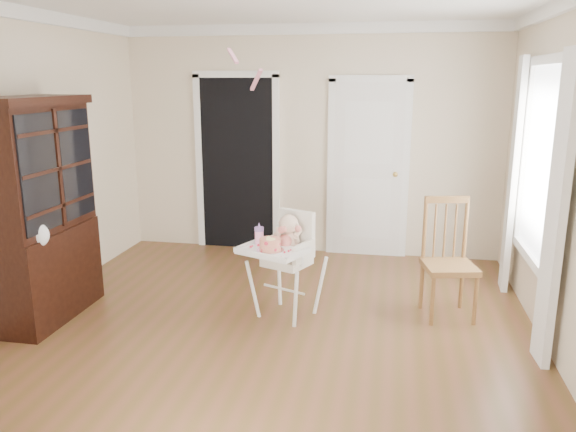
% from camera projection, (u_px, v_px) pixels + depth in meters
% --- Properties ---
extents(floor, '(5.00, 5.00, 0.00)m').
position_uv_depth(floor, '(264.00, 338.00, 4.64)').
color(floor, brown).
rests_on(floor, ground).
extents(wall_back, '(4.50, 0.00, 4.50)m').
position_uv_depth(wall_back, '(310.00, 142.00, 6.70)').
color(wall_back, beige).
rests_on(wall_back, floor).
extents(wall_left, '(0.00, 5.00, 5.00)m').
position_uv_depth(wall_left, '(2.00, 169.00, 4.72)').
color(wall_left, beige).
rests_on(wall_left, floor).
extents(wall_right, '(0.00, 5.00, 5.00)m').
position_uv_depth(wall_right, '(576.00, 187.00, 3.91)').
color(wall_right, beige).
rests_on(wall_right, floor).
extents(doorway, '(1.06, 0.05, 2.22)m').
position_uv_depth(doorway, '(237.00, 160.00, 6.91)').
color(doorway, black).
rests_on(doorway, wall_back).
extents(closet_door, '(0.96, 0.09, 2.13)m').
position_uv_depth(closet_door, '(368.00, 171.00, 6.63)').
color(closet_door, white).
rests_on(closet_door, wall_back).
extents(window_right, '(0.13, 1.84, 2.30)m').
position_uv_depth(window_right, '(537.00, 177.00, 4.70)').
color(window_right, white).
rests_on(window_right, wall_right).
extents(high_chair, '(0.76, 0.84, 0.97)m').
position_uv_depth(high_chair, '(287.00, 252.00, 4.95)').
color(high_chair, white).
rests_on(high_chair, floor).
extents(baby, '(0.25, 0.26, 0.40)m').
position_uv_depth(baby, '(288.00, 238.00, 4.94)').
color(baby, beige).
rests_on(baby, high_chair).
extents(cake, '(0.23, 0.23, 0.11)m').
position_uv_depth(cake, '(270.00, 245.00, 4.73)').
color(cake, silver).
rests_on(cake, high_chair).
extents(sippy_cup, '(0.08, 0.08, 0.20)m').
position_uv_depth(sippy_cup, '(259.00, 235.00, 4.90)').
color(sippy_cup, '#FE9BC5').
rests_on(sippy_cup, high_chair).
extents(china_cabinet, '(0.51, 1.15, 1.95)m').
position_uv_depth(china_cabinet, '(41.00, 211.00, 4.84)').
color(china_cabinet, black).
rests_on(china_cabinet, floor).
extents(dining_chair, '(0.52, 0.52, 1.07)m').
position_uv_depth(dining_chair, '(448.00, 262.00, 4.99)').
color(dining_chair, brown).
rests_on(dining_chair, floor).
extents(streamer, '(0.22, 0.46, 0.15)m').
position_uv_depth(streamer, '(233.00, 56.00, 4.69)').
color(streamer, pink).
rests_on(streamer, ceiling).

